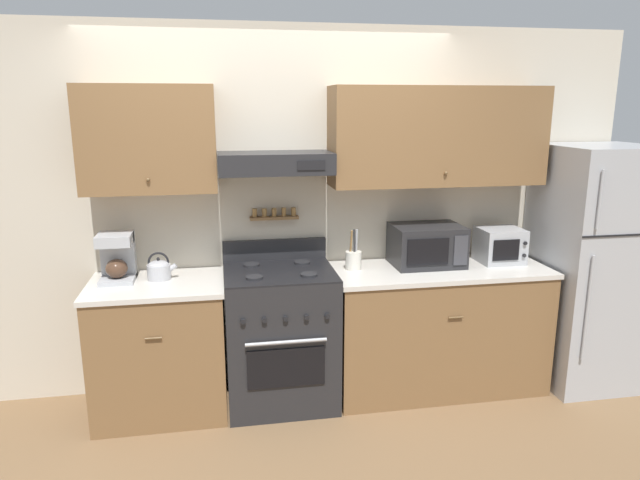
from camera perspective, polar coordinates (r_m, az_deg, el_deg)
ground_plane at (r=3.90m, az=-3.31°, el=-17.81°), size 16.00×16.00×0.00m
wall_back at (r=3.99m, az=-2.65°, el=5.25°), size 5.20×0.46×2.55m
counter_left at (r=3.99m, az=-15.68°, el=-10.27°), size 0.86×0.65×0.90m
counter_right at (r=4.24m, az=11.55°, el=-8.55°), size 1.52×0.65×0.90m
stove_range at (r=3.97m, az=-3.98°, el=-9.53°), size 0.73×0.66×1.09m
refrigerator at (r=4.61m, az=25.54°, el=-2.35°), size 0.73×0.75×1.74m
tea_kettle at (r=3.87m, az=-15.79°, el=-2.81°), size 0.20×0.15×0.18m
coffee_maker at (r=3.92m, az=-19.63°, el=-1.58°), size 0.21×0.24×0.32m
microwave at (r=4.11m, az=10.62°, el=-0.52°), size 0.49×0.37×0.29m
utensil_crock at (r=3.96m, az=3.36°, el=-1.94°), size 0.11×0.11×0.28m
toaster_oven at (r=4.33m, az=17.54°, el=-0.50°), size 0.30×0.29×0.25m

